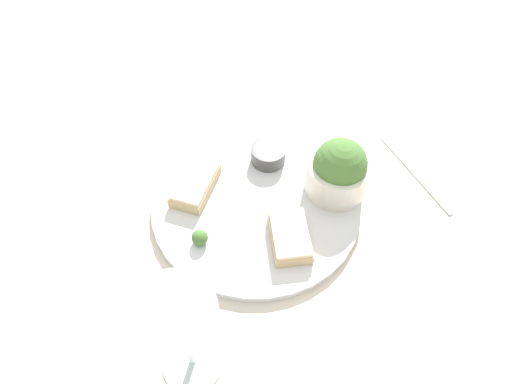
{
  "coord_description": "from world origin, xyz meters",
  "views": [
    {
      "loc": [
        0.38,
        0.04,
        0.53
      ],
      "look_at": [
        0.0,
        0.0,
        0.03
      ],
      "focal_mm": 28.0,
      "sensor_mm": 36.0,
      "label": 1
    }
  ],
  "objects": [
    {
      "name": "cheese_toast_near",
      "position": [
        -0.01,
        -0.1,
        0.03
      ],
      "size": [
        0.11,
        0.07,
        0.03
      ],
      "color": "#D1B27F",
      "rests_on": "dinner_plate"
    },
    {
      "name": "sauce_ramekin",
      "position": [
        -0.09,
        0.01,
        0.03
      ],
      "size": [
        0.06,
        0.06,
        0.03
      ],
      "color": "#4C4C4C",
      "rests_on": "dinner_plate"
    },
    {
      "name": "cheese_toast_far",
      "position": [
        0.07,
        0.06,
        0.03
      ],
      "size": [
        0.09,
        0.07,
        0.03
      ],
      "color": "#D1B27F",
      "rests_on": "dinner_plate"
    },
    {
      "name": "dinner_plate",
      "position": [
        0.0,
        0.0,
        0.01
      ],
      "size": [
        0.34,
        0.34,
        0.01
      ],
      "color": "silver",
      "rests_on": "ground_plane"
    },
    {
      "name": "wine_glass",
      "position": [
        0.25,
        -0.06,
        0.12
      ],
      "size": [
        0.09,
        0.09,
        0.17
      ],
      "color": "silver",
      "rests_on": "ground_plane"
    },
    {
      "name": "fork",
      "position": [
        -0.09,
        0.27,
        0.0
      ],
      "size": [
        0.17,
        0.1,
        0.01
      ],
      "color": "silver",
      "rests_on": "ground_plane"
    },
    {
      "name": "ground_plane",
      "position": [
        0.0,
        0.0,
        0.0
      ],
      "size": [
        4.0,
        4.0,
        0.0
      ],
      "primitive_type": "plane",
      "color": "beige"
    },
    {
      "name": "garnish",
      "position": [
        0.09,
        -0.07,
        0.03
      ],
      "size": [
        0.02,
        0.02,
        0.02
      ],
      "color": "#477533",
      "rests_on": "dinner_plate"
    },
    {
      "name": "salad_bowl",
      "position": [
        -0.04,
        0.13,
        0.06
      ],
      "size": [
        0.1,
        0.1,
        0.1
      ],
      "color": "silver",
      "rests_on": "dinner_plate"
    }
  ]
}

